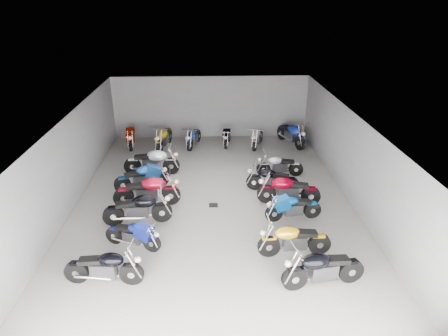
{
  "coord_description": "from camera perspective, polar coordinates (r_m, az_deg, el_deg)",
  "views": [
    {
      "loc": [
        -0.13,
        -13.17,
        7.11
      ],
      "look_at": [
        0.43,
        0.57,
        1.0
      ],
      "focal_mm": 32.0,
      "sensor_mm": 36.0,
      "label": 1
    }
  ],
  "objects": [
    {
      "name": "motorcycle_back_e",
      "position": [
        19.9,
        4.81,
        4.39
      ],
      "size": [
        0.75,
        1.92,
        0.87
      ],
      "rotation": [
        0.0,
        0.0,
        2.82
      ],
      "color": "black",
      "rests_on": "ground"
    },
    {
      "name": "wall_right",
      "position": [
        15.17,
        17.62,
        1.48
      ],
      "size": [
        0.1,
        14.0,
        3.2
      ],
      "primitive_type": "cube",
      "color": "slate",
      "rests_on": "ground"
    },
    {
      "name": "motorcycle_left_e",
      "position": [
        15.76,
        -11.62,
        -1.33
      ],
      "size": [
        2.07,
        0.74,
        0.93
      ],
      "rotation": [
        0.0,
        0.0,
        -1.28
      ],
      "color": "black",
      "rests_on": "ground"
    },
    {
      "name": "wall_left",
      "position": [
        15.09,
        -20.98,
        0.86
      ],
      "size": [
        0.1,
        14.0,
        3.2
      ],
      "primitive_type": "cube",
      "color": "slate",
      "rests_on": "ground"
    },
    {
      "name": "motorcycle_back_c",
      "position": [
        19.88,
        -4.36,
        4.39
      ],
      "size": [
        0.66,
        1.94,
        0.87
      ],
      "rotation": [
        0.0,
        0.0,
        2.87
      ],
      "color": "black",
      "rests_on": "ground"
    },
    {
      "name": "motorcycle_right_f",
      "position": [
        16.76,
        7.91,
        0.37
      ],
      "size": [
        1.96,
        0.39,
        0.86
      ],
      "rotation": [
        0.0,
        0.0,
        1.54
      ],
      "color": "black",
      "rests_on": "ground"
    },
    {
      "name": "motorcycle_left_d",
      "position": [
        14.52,
        -10.85,
        -3.26
      ],
      "size": [
        2.4,
        0.5,
        1.05
      ],
      "rotation": [
        0.0,
        0.0,
        -1.51
      ],
      "color": "black",
      "rests_on": "ground"
    },
    {
      "name": "ceiling",
      "position": [
        13.74,
        -1.7,
        7.49
      ],
      "size": [
        10.0,
        14.0,
        0.04
      ],
      "primitive_type": "cube",
      "color": "black",
      "rests_on": "wall_back"
    },
    {
      "name": "motorcycle_left_c",
      "position": [
        13.51,
        -12.13,
        -5.7
      ],
      "size": [
        2.28,
        0.52,
        1.0
      ],
      "rotation": [
        0.0,
        0.0,
        -1.46
      ],
      "color": "black",
      "rests_on": "ground"
    },
    {
      "name": "motorcycle_right_e",
      "position": [
        15.44,
        6.87,
        -1.6
      ],
      "size": [
        2.03,
        0.62,
        0.9
      ],
      "rotation": [
        0.0,
        0.0,
        1.34
      ],
      "color": "black",
      "rests_on": "ground"
    },
    {
      "name": "motorcycle_right_b",
      "position": [
        11.91,
        9.92,
        -10.06
      ],
      "size": [
        2.17,
        0.44,
        0.95
      ],
      "rotation": [
        0.0,
        0.0,
        1.61
      ],
      "color": "black",
      "rests_on": "ground"
    },
    {
      "name": "drain_grate",
      "position": [
        14.53,
        -1.52,
        -5.33
      ],
      "size": [
        0.32,
        0.32,
        0.01
      ],
      "primitive_type": "cube",
      "color": "black",
      "rests_on": "ground"
    },
    {
      "name": "motorcycle_back_d",
      "position": [
        20.09,
        0.47,
        4.62
      ],
      "size": [
        0.47,
        1.9,
        0.84
      ],
      "rotation": [
        0.0,
        0.0,
        2.99
      ],
      "color": "black",
      "rests_on": "ground"
    },
    {
      "name": "motorcycle_back_f",
      "position": [
        20.3,
        9.61,
        4.83
      ],
      "size": [
        1.02,
        2.29,
        1.05
      ],
      "rotation": [
        0.0,
        0.0,
        3.51
      ],
      "color": "black",
      "rests_on": "ground"
    },
    {
      "name": "motorcycle_right_a",
      "position": [
        10.95,
        13.91,
        -13.76
      ],
      "size": [
        2.25,
        0.56,
        0.99
      ],
      "rotation": [
        0.0,
        0.0,
        1.73
      ],
      "color": "black",
      "rests_on": "ground"
    },
    {
      "name": "motorcycle_right_d",
      "position": [
        14.59,
        9.13,
        -3.11
      ],
      "size": [
        2.29,
        0.53,
        1.01
      ],
      "rotation": [
        0.0,
        0.0,
        1.44
      ],
      "color": "black",
      "rests_on": "ground"
    },
    {
      "name": "motorcycle_left_a",
      "position": [
        11.19,
        -16.71,
        -13.41
      ],
      "size": [
        2.12,
        0.47,
        0.93
      ],
      "rotation": [
        0.0,
        0.0,
        -1.66
      ],
      "color": "black",
      "rests_on": "ground"
    },
    {
      "name": "motorcycle_left_b",
      "position": [
        12.39,
        -12.83,
        -9.28
      ],
      "size": [
        1.76,
        0.79,
        0.81
      ],
      "rotation": [
        0.0,
        0.0,
        -1.95
      ],
      "color": "black",
      "rests_on": "ground"
    },
    {
      "name": "motorcycle_left_f",
      "position": [
        17.01,
        -10.2,
        0.92
      ],
      "size": [
        2.35,
        0.47,
        1.03
      ],
      "rotation": [
        0.0,
        0.0,
        -1.59
      ],
      "color": "black",
      "rests_on": "ground"
    },
    {
      "name": "motorcycle_back_a",
      "position": [
        20.41,
        -13.14,
        4.5
      ],
      "size": [
        0.51,
        2.19,
        0.96
      ],
      "rotation": [
        0.0,
        0.0,
        3.27
      ],
      "color": "black",
      "rests_on": "ground"
    },
    {
      "name": "ground",
      "position": [
        14.97,
        -1.55,
        -4.41
      ],
      "size": [
        14.0,
        14.0,
        0.0
      ],
      "primitive_type": "plane",
      "color": "gray",
      "rests_on": "ground"
    },
    {
      "name": "motorcycle_back_b",
      "position": [
        19.75,
        -8.57,
        4.31
      ],
      "size": [
        0.62,
        2.32,
        1.02
      ],
      "rotation": [
        0.0,
        0.0,
        2.96
      ],
      "color": "black",
      "rests_on": "ground"
    },
    {
      "name": "wall_back",
      "position": [
        20.91,
        -1.91,
        8.67
      ],
      "size": [
        10.0,
        0.1,
        3.2
      ],
      "primitive_type": "cube",
      "color": "slate",
      "rests_on": "ground"
    },
    {
      "name": "motorcycle_right_c",
      "position": [
        13.65,
        9.79,
        -5.55
      ],
      "size": [
        1.95,
        0.46,
        0.86
      ],
      "rotation": [
        0.0,
        0.0,
        1.7
      ],
      "color": "black",
      "rests_on": "ground"
    }
  ]
}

